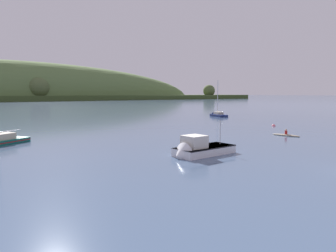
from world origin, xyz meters
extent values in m
cube|color=#3C4E24|center=(10.92, 235.82, 1.90)|extent=(416.73, 57.19, 3.79)
ellipsoid|color=#56703D|center=(-1.96, 250.37, 0.00)|extent=(334.13, 66.16, 59.30)
sphere|color=#4C5B33|center=(18.92, 228.90, 9.03)|extent=(14.95, 14.95, 14.95)
sphere|color=#4C5B33|center=(177.88, 234.72, 7.85)|extent=(11.59, 11.59, 11.59)
cube|color=#0F564C|center=(-20.28, 28.90, 0.09)|extent=(5.67, 4.78, 0.89)
cube|color=maroon|center=(-20.28, 28.90, 0.29)|extent=(5.68, 4.80, 0.11)
cube|color=#BCB299|center=(-20.40, 28.82, 0.88)|extent=(2.82, 2.54, 0.69)
cylinder|color=silver|center=(-19.66, 29.32, 1.37)|extent=(2.43, 1.71, 0.12)
cube|color=navy|center=(27.18, 47.70, 0.09)|extent=(3.21, 5.55, 0.91)
cone|color=navy|center=(27.74, 50.25, 0.09)|extent=(2.27, 1.72, 2.04)
cube|color=black|center=(27.18, 47.70, 0.30)|extent=(3.23, 5.55, 0.11)
cube|color=#BCB299|center=(27.20, 47.83, 0.83)|extent=(1.92, 2.60, 0.58)
cylinder|color=silver|center=(27.32, 48.34, 4.63)|extent=(0.15, 0.15, 8.18)
cylinder|color=silver|center=(27.02, 47.00, 1.27)|extent=(0.71, 2.70, 0.12)
cube|color=white|center=(-5.20, 12.58, 0.23)|extent=(6.18, 3.19, 1.02)
cone|color=white|center=(-8.13, 12.22, 0.23)|extent=(1.19, 2.33, 2.23)
cube|color=black|center=(-5.20, 12.58, 0.70)|extent=(6.18, 3.24, 0.08)
cube|color=silver|center=(-6.50, 12.42, 1.30)|extent=(2.05, 2.00, 1.13)
cube|color=#192833|center=(-7.35, 12.32, 1.47)|extent=(0.25, 1.58, 0.63)
cylinder|color=#B2B2B7|center=(-3.11, 12.84, 1.89)|extent=(0.06, 0.06, 2.30)
ellipsoid|color=gray|center=(11.93, 16.89, 0.07)|extent=(1.54, 3.87, 0.30)
cylinder|color=#B21E19|center=(11.93, 16.89, 0.41)|extent=(0.38, 0.38, 0.55)
sphere|color=tan|center=(11.93, 16.89, 0.80)|extent=(0.22, 0.22, 0.22)
cylinder|color=olive|center=(12.24, 17.06, 0.33)|extent=(1.23, 0.30, 0.89)
sphere|color=#E06675|center=(20.57, 26.04, 0.00)|extent=(0.62, 0.62, 0.62)
cylinder|color=black|center=(20.57, 26.04, 0.35)|extent=(0.04, 0.04, 0.08)
camera|label=1|loc=(-23.34, -10.01, 5.61)|focal=33.98mm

